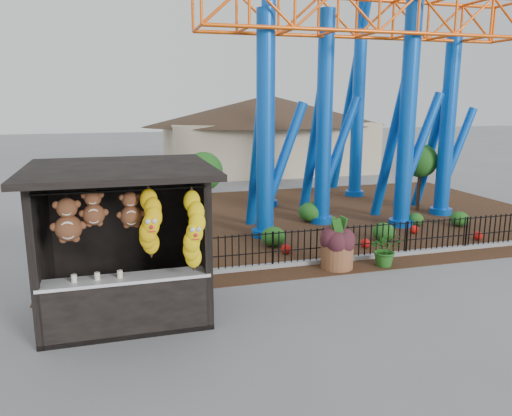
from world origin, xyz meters
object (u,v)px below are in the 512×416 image
object	(u,v)px
terracotta_planter	(337,256)
potted_plant	(386,249)
roller_coaster	(344,40)
prize_booth	(125,246)

from	to	relation	value
terracotta_planter	potted_plant	size ratio (longest dim) A/B	0.92
roller_coaster	terracotta_planter	size ratio (longest dim) A/B	12.89
roller_coaster	terracotta_planter	world-z (taller)	roller_coaster
prize_booth	terracotta_planter	bearing A→B (deg)	16.70
terracotta_planter	roller_coaster	bearing A→B (deg)	64.68
prize_booth	terracotta_planter	world-z (taller)	prize_booth
prize_booth	potted_plant	distance (m)	6.95
terracotta_planter	prize_booth	bearing A→B (deg)	-163.30
terracotta_planter	potted_plant	bearing A→B (deg)	-8.81
roller_coaster	terracotta_planter	bearing A→B (deg)	-115.32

